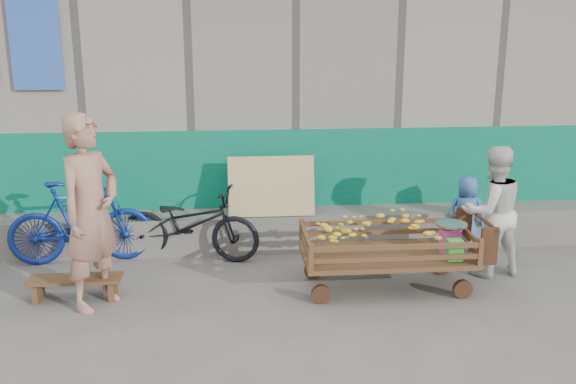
{
  "coord_description": "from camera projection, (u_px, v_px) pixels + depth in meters",
  "views": [
    {
      "loc": [
        -0.14,
        -4.96,
        2.65
      ],
      "look_at": [
        0.4,
        1.2,
        1.0
      ],
      "focal_mm": 40.0,
      "sensor_mm": 36.0,
      "label": 1
    }
  ],
  "objects": [
    {
      "name": "ground",
      "position": [
        253.0,
        342.0,
        5.47
      ],
      "size": [
        80.0,
        80.0,
        0.0
      ],
      "primitive_type": "plane",
      "color": "#5F5C58",
      "rests_on": "ground"
    },
    {
      "name": "building_wall",
      "position": [
        241.0,
        109.0,
        8.99
      ],
      "size": [
        12.0,
        3.5,
        3.0
      ],
      "color": "gray",
      "rests_on": "ground"
    },
    {
      "name": "banana_cart",
      "position": [
        384.0,
        239.0,
        6.45
      ],
      "size": [
        1.85,
        0.85,
        0.79
      ],
      "color": "#54301C",
      "rests_on": "ground"
    },
    {
      "name": "bench",
      "position": [
        75.0,
        283.0,
        6.29
      ],
      "size": [
        0.9,
        0.27,
        0.22
      ],
      "color": "#54301C",
      "rests_on": "ground"
    },
    {
      "name": "vendor_man",
      "position": [
        91.0,
        212.0,
        5.96
      ],
      "size": [
        0.74,
        0.81,
        1.86
      ],
      "primitive_type": "imported",
      "rotation": [
        0.0,
        0.0,
        1.01
      ],
      "color": "#A77360",
      "rests_on": "ground"
    },
    {
      "name": "woman",
      "position": [
        492.0,
        211.0,
        6.79
      ],
      "size": [
        0.76,
        0.63,
        1.41
      ],
      "primitive_type": "imported",
      "rotation": [
        0.0,
        0.0,
        3.29
      ],
      "color": "white",
      "rests_on": "ground"
    },
    {
      "name": "child",
      "position": [
        466.0,
        214.0,
        7.55
      ],
      "size": [
        0.48,
        0.34,
        0.91
      ],
      "primitive_type": "imported",
      "rotation": [
        0.0,
        0.0,
        3.02
      ],
      "color": "#3B69B4",
      "rests_on": "ground"
    },
    {
      "name": "bicycle_dark",
      "position": [
        190.0,
        224.0,
        7.28
      ],
      "size": [
        1.7,
        0.94,
        0.85
      ],
      "primitive_type": "imported",
      "rotation": [
        0.0,
        0.0,
        1.32
      ],
      "color": "black",
      "rests_on": "ground"
    },
    {
      "name": "bicycle_blue",
      "position": [
        81.0,
        222.0,
        7.16
      ],
      "size": [
        1.62,
        0.6,
        0.95
      ],
      "primitive_type": "imported",
      "rotation": [
        0.0,
        0.0,
        1.67
      ],
      "color": "navy",
      "rests_on": "ground"
    }
  ]
}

